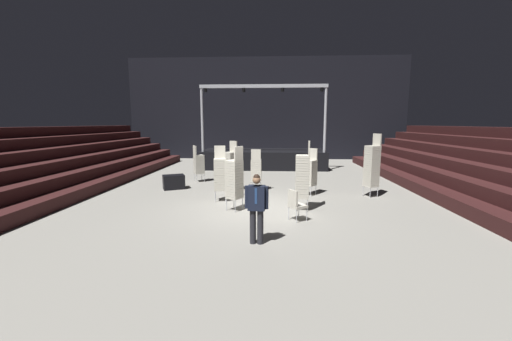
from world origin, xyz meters
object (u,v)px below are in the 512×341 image
Objects in this scene: chair_stack_front_right at (372,166)px; chair_stack_rear_left at (231,166)px; chair_stack_mid_left at (310,172)px; chair_stack_mid_centre at (220,174)px; chair_stack_rear_right at (199,164)px; chair_stack_rear_centre at (256,170)px; man_with_tie at (257,205)px; chair_stack_front_left at (303,176)px; chair_stack_mid_right at (234,179)px; equipment_road_case at (174,182)px; loose_chair_near_man at (296,203)px; stage_riser at (264,158)px.

chair_stack_front_right reaches higher than chair_stack_rear_left.
chair_stack_front_right reaches higher than chair_stack_mid_left.
chair_stack_rear_right is at bearing -73.96° from chair_stack_mid_centre.
chair_stack_rear_centre is (1.08, 0.20, -0.17)m from chair_stack_rear_left.
man_with_tie is at bearing 141.07° from chair_stack_rear_left.
chair_stack_front_left is 3.89m from chair_stack_rear_left.
chair_stack_rear_right is at bearing 58.83° from chair_stack_mid_right.
chair_stack_mid_right reaches higher than equipment_road_case.
chair_stack_mid_right is 2.26× the size of loose_chair_near_man.
man_with_tie is at bearing -86.57° from chair_stack_rear_centre.
chair_stack_rear_right is 1.00× the size of chair_stack_rear_centre.
man_with_tie is at bearing -56.58° from equipment_road_case.
chair_stack_rear_left is at bearing 29.42° from chair_stack_mid_left.
chair_stack_mid_left is at bearing 31.86° from chair_stack_rear_right.
stage_riser is 3.69× the size of chair_stack_rear_left.
chair_stack_front_left reaches higher than chair_stack_rear_left.
chair_stack_front_right is at bearing -60.35° from stage_riser.
chair_stack_mid_left is 3.61m from chair_stack_mid_right.
chair_stack_mid_right is at bearing 101.44° from chair_stack_front_left.
chair_stack_rear_centre is at bearing 37.44° from chair_stack_front_left.
stage_riser is at bearing 118.26° from chair_stack_rear_right.
chair_stack_rear_left reaches higher than chair_stack_rear_centre.
stage_riser is at bearing -61.96° from chair_stack_rear_left.
chair_stack_mid_right is at bearing -45.72° from equipment_road_case.
chair_stack_mid_right is at bearing 86.77° from chair_stack_front_right.
chair_stack_mid_centre is 2.25m from chair_stack_rear_centre.
chair_stack_rear_right is (-3.03, -5.18, 0.27)m from stage_riser.
loose_chair_near_man is at bearing 130.80° from chair_stack_mid_centre.
chair_stack_mid_right is (-2.25, -0.17, -0.08)m from chair_stack_front_left.
chair_stack_mid_left is at bearing -16.44° from chair_stack_mid_right.
chair_stack_front_right is 1.38× the size of chair_stack_rear_centre.
chair_stack_rear_right is 3.48m from chair_stack_rear_centre.
stage_riser is at bearing -83.96° from man_with_tie.
chair_stack_mid_right is 1.00× the size of chair_stack_rear_left.
chair_stack_mid_centre is at bearing -164.70° from loose_chair_near_man.
chair_stack_rear_left is (-3.27, 0.54, 0.13)m from chair_stack_mid_left.
chair_stack_rear_left reaches higher than chair_stack_mid_left.
equipment_road_case is at bearing 178.64° from chair_stack_rear_centre.
chair_stack_rear_left is at bearing 52.82° from chair_stack_front_left.
chair_stack_mid_right is at bearing -67.86° from man_with_tie.
chair_stack_mid_right is (-2.74, -2.35, 0.13)m from chair_stack_mid_left.
chair_stack_mid_right is 4.51m from equipment_road_case.
chair_stack_mid_left is at bearing -104.59° from man_with_tie.
stage_riser reaches higher than chair_stack_mid_centre.
chair_stack_rear_centre is at bearing 52.61° from chair_stack_front_right.
chair_stack_front_left reaches higher than chair_stack_rear_centre.
equipment_road_case is at bearing 56.67° from chair_stack_front_right.
chair_stack_mid_centre is (-1.32, -8.91, 0.39)m from stage_riser.
chair_stack_front_left reaches higher than chair_stack_mid_left.
chair_stack_rear_right is 7.42m from loose_chair_near_man.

